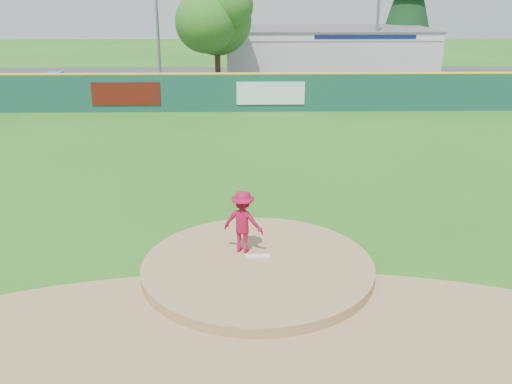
{
  "coord_description": "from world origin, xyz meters",
  "views": [
    {
      "loc": [
        -0.28,
        -12.09,
        6.49
      ],
      "look_at": [
        0.0,
        2.0,
        1.3
      ],
      "focal_mm": 40.0,
      "sensor_mm": 36.0,
      "label": 1
    }
  ],
  "objects_px": {
    "playground_slide": "(55,84)",
    "pool_building_grp": "(327,50)",
    "deciduous_tree": "(217,16)",
    "van": "(245,84)",
    "pitcher": "(243,222)"
  },
  "relations": [
    {
      "from": "pitcher",
      "to": "van",
      "type": "xyz_separation_m",
      "value": [
        0.08,
        21.94,
        -0.33
      ]
    },
    {
      "from": "pitcher",
      "to": "deciduous_tree",
      "type": "height_order",
      "value": "deciduous_tree"
    },
    {
      "from": "deciduous_tree",
      "to": "pitcher",
      "type": "bearing_deg",
      "value": -86.11
    },
    {
      "from": "van",
      "to": "pitcher",
      "type": "bearing_deg",
      "value": 165.97
    },
    {
      "from": "pitcher",
      "to": "pool_building_grp",
      "type": "bearing_deg",
      "value": -80.91
    },
    {
      "from": "playground_slide",
      "to": "pool_building_grp",
      "type": "bearing_deg",
      "value": 27.21
    },
    {
      "from": "pitcher",
      "to": "deciduous_tree",
      "type": "relative_size",
      "value": 0.21
    },
    {
      "from": "pool_building_grp",
      "to": "deciduous_tree",
      "type": "xyz_separation_m",
      "value": [
        -8.0,
        -6.99,
        2.89
      ]
    },
    {
      "from": "pool_building_grp",
      "to": "playground_slide",
      "type": "bearing_deg",
      "value": -152.79
    },
    {
      "from": "van",
      "to": "pool_building_grp",
      "type": "distance_m",
      "value": 11.34
    },
    {
      "from": "playground_slide",
      "to": "pitcher",
      "type": "bearing_deg",
      "value": -62.67
    },
    {
      "from": "pitcher",
      "to": "pool_building_grp",
      "type": "relative_size",
      "value": 0.1
    },
    {
      "from": "playground_slide",
      "to": "deciduous_tree",
      "type": "distance_m",
      "value": 10.76
    },
    {
      "from": "van",
      "to": "deciduous_tree",
      "type": "distance_m",
      "value": 4.87
    },
    {
      "from": "deciduous_tree",
      "to": "pool_building_grp",
      "type": "bearing_deg",
      "value": 41.16
    }
  ]
}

